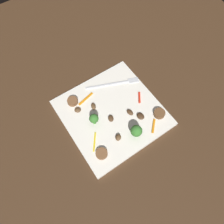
{
  "coord_description": "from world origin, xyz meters",
  "views": [
    {
      "loc": [
        -0.16,
        -0.23,
        0.59
      ],
      "look_at": [
        0.0,
        0.0,
        0.01
      ],
      "focal_mm": 32.91,
      "sensor_mm": 36.0,
      "label": 1
    }
  ],
  "objects_px": {
    "mushroom_1": "(111,118)",
    "mushroom_4": "(93,106)",
    "pepper_strip_0": "(86,99)",
    "pepper_strip_2": "(95,142)",
    "plate": "(112,113)",
    "pepper_strip_3": "(154,126)",
    "pepper_strip_1": "(139,98)",
    "mushroom_2": "(130,112)",
    "mushroom_3": "(78,110)",
    "sausage_slice_1": "(73,101)",
    "sausage_slice_0": "(159,113)",
    "broccoli_floret_0": "(93,118)",
    "fork": "(116,83)",
    "sausage_slice_2": "(102,154)",
    "mushroom_0": "(140,116)",
    "broccoli_floret_1": "(136,131)",
    "mushroom_5": "(118,137)"
  },
  "relations": [
    {
      "from": "mushroom_3",
      "to": "pepper_strip_1",
      "type": "xyz_separation_m",
      "value": [
        0.19,
        -0.07,
        -0.0
      ]
    },
    {
      "from": "pepper_strip_0",
      "to": "pepper_strip_2",
      "type": "bearing_deg",
      "value": -111.01
    },
    {
      "from": "mushroom_1",
      "to": "mushroom_4",
      "type": "height_order",
      "value": "same"
    },
    {
      "from": "mushroom_4",
      "to": "pepper_strip_1",
      "type": "bearing_deg",
      "value": -21.29
    },
    {
      "from": "pepper_strip_0",
      "to": "mushroom_2",
      "type": "bearing_deg",
      "value": -53.62
    },
    {
      "from": "mushroom_4",
      "to": "mushroom_2",
      "type": "bearing_deg",
      "value": -44.47
    },
    {
      "from": "mushroom_3",
      "to": "sausage_slice_0",
      "type": "bearing_deg",
      "value": -37.05
    },
    {
      "from": "sausage_slice_1",
      "to": "fork",
      "type": "bearing_deg",
      "value": -6.89
    },
    {
      "from": "mushroom_2",
      "to": "mushroom_3",
      "type": "xyz_separation_m",
      "value": [
        -0.13,
        0.1,
        0.0
      ]
    },
    {
      "from": "broccoli_floret_0",
      "to": "mushroom_2",
      "type": "height_order",
      "value": "broccoli_floret_0"
    },
    {
      "from": "broccoli_floret_1",
      "to": "mushroom_5",
      "type": "xyz_separation_m",
      "value": [
        -0.05,
        0.02,
        -0.02
      ]
    },
    {
      "from": "mushroom_1",
      "to": "mushroom_4",
      "type": "xyz_separation_m",
      "value": [
        -0.02,
        0.07,
        0.0
      ]
    },
    {
      "from": "mushroom_3",
      "to": "mushroom_4",
      "type": "height_order",
      "value": "same"
    },
    {
      "from": "mushroom_1",
      "to": "mushroom_5",
      "type": "bearing_deg",
      "value": -104.6
    },
    {
      "from": "mushroom_2",
      "to": "sausage_slice_1",
      "type": "bearing_deg",
      "value": 133.96
    },
    {
      "from": "fork",
      "to": "sausage_slice_2",
      "type": "distance_m",
      "value": 0.24
    },
    {
      "from": "sausage_slice_2",
      "to": "mushroom_2",
      "type": "height_order",
      "value": "same"
    },
    {
      "from": "fork",
      "to": "pepper_strip_1",
      "type": "relative_size",
      "value": 4.37
    },
    {
      "from": "mushroom_2",
      "to": "mushroom_4",
      "type": "relative_size",
      "value": 1.02
    },
    {
      "from": "mushroom_1",
      "to": "mushroom_4",
      "type": "bearing_deg",
      "value": 108.76
    },
    {
      "from": "sausage_slice_1",
      "to": "sausage_slice_2",
      "type": "xyz_separation_m",
      "value": [
        -0.01,
        -0.19,
        -0.0
      ]
    },
    {
      "from": "pepper_strip_2",
      "to": "plate",
      "type": "bearing_deg",
      "value": 28.27
    },
    {
      "from": "broccoli_floret_0",
      "to": "sausage_slice_1",
      "type": "bearing_deg",
      "value": 102.03
    },
    {
      "from": "pepper_strip_2",
      "to": "pepper_strip_3",
      "type": "relative_size",
      "value": 1.29
    },
    {
      "from": "mushroom_4",
      "to": "pepper_strip_3",
      "type": "distance_m",
      "value": 0.2
    },
    {
      "from": "mushroom_0",
      "to": "mushroom_5",
      "type": "height_order",
      "value": "mushroom_5"
    },
    {
      "from": "sausage_slice_2",
      "to": "fork",
      "type": "bearing_deg",
      "value": 45.42
    },
    {
      "from": "sausage_slice_1",
      "to": "sausage_slice_2",
      "type": "bearing_deg",
      "value": -94.4
    },
    {
      "from": "broccoli_floret_1",
      "to": "sausage_slice_0",
      "type": "distance_m",
      "value": 0.1
    },
    {
      "from": "mushroom_0",
      "to": "plate",
      "type": "bearing_deg",
      "value": 135.08
    },
    {
      "from": "sausage_slice_1",
      "to": "mushroom_4",
      "type": "relative_size",
      "value": 1.44
    },
    {
      "from": "mushroom_2",
      "to": "pepper_strip_2",
      "type": "height_order",
      "value": "mushroom_2"
    },
    {
      "from": "sausage_slice_0",
      "to": "sausage_slice_2",
      "type": "bearing_deg",
      "value": -178.7
    },
    {
      "from": "mushroom_2",
      "to": "pepper_strip_0",
      "type": "distance_m",
      "value": 0.15
    },
    {
      "from": "broccoli_floret_0",
      "to": "broccoli_floret_1",
      "type": "height_order",
      "value": "broccoli_floret_1"
    },
    {
      "from": "sausage_slice_1",
      "to": "mushroom_1",
      "type": "xyz_separation_m",
      "value": [
        0.07,
        -0.12,
        -0.0
      ]
    },
    {
      "from": "sausage_slice_0",
      "to": "sausage_slice_1",
      "type": "relative_size",
      "value": 1.04
    },
    {
      "from": "mushroom_2",
      "to": "plate",
      "type": "bearing_deg",
      "value": 142.27
    },
    {
      "from": "pepper_strip_3",
      "to": "pepper_strip_1",
      "type": "bearing_deg",
      "value": 76.36
    },
    {
      "from": "mushroom_4",
      "to": "pepper_strip_0",
      "type": "relative_size",
      "value": 0.39
    },
    {
      "from": "mushroom_3",
      "to": "mushroom_0",
      "type": "bearing_deg",
      "value": -40.36
    },
    {
      "from": "plate",
      "to": "sausage_slice_0",
      "type": "relative_size",
      "value": 8.35
    },
    {
      "from": "mushroom_0",
      "to": "pepper_strip_1",
      "type": "distance_m",
      "value": 0.07
    },
    {
      "from": "plate",
      "to": "mushroom_4",
      "type": "relative_size",
      "value": 12.56
    },
    {
      "from": "plate",
      "to": "mushroom_2",
      "type": "relative_size",
      "value": 12.29
    },
    {
      "from": "sausage_slice_0",
      "to": "broccoli_floret_0",
      "type": "bearing_deg",
      "value": 152.75
    },
    {
      "from": "sausage_slice_1",
      "to": "mushroom_3",
      "type": "distance_m",
      "value": 0.04
    },
    {
      "from": "mushroom_3",
      "to": "sausage_slice_1",
      "type": "bearing_deg",
      "value": 86.88
    },
    {
      "from": "mushroom_1",
      "to": "pepper_strip_0",
      "type": "distance_m",
      "value": 0.11
    },
    {
      "from": "mushroom_1",
      "to": "pepper_strip_0",
      "type": "bearing_deg",
      "value": 104.9
    }
  ]
}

